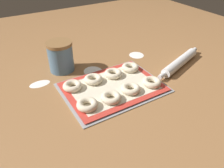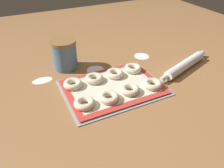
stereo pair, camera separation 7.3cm
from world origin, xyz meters
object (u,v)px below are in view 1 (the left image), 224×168
Objects in this scene: bagel_front_far_left at (87,105)px; bagel_back_mid_right at (113,74)px; bagel_back_far_right at (130,67)px; bagel_front_far_right at (152,82)px; baking_tray at (112,88)px; flour_canister at (61,56)px; bagel_front_mid_left at (111,97)px; rolling_pin at (179,62)px; bagel_back_mid_left at (93,79)px; bagel_back_far_left at (72,86)px; bagel_front_mid_right at (131,89)px.

bagel_front_far_left is 1.00× the size of bagel_back_mid_right.
bagel_back_mid_right is 1.00× the size of bagel_back_far_right.
bagel_front_far_left is at bearing -153.93° from bagel_back_far_right.
bagel_front_far_right and bagel_back_far_right have the same top height.
baking_tray is 0.32m from flour_canister.
flour_canister is at bearing 116.12° from baking_tray.
bagel_back_mid_right is (0.11, 0.16, 0.00)m from bagel_front_mid_left.
rolling_pin is (0.48, 0.08, 0.00)m from bagel_front_mid_left.
bagel_back_mid_left and bagel_back_far_right have the same top height.
baking_tray is 0.19m from bagel_front_far_right.
bagel_back_mid_left is at bearing 90.48° from bagel_front_mid_left.
bagel_back_mid_right is at bearing -47.21° from flour_canister.
bagel_back_far_right is (0.22, 0.00, 0.00)m from bagel_back_mid_left.
bagel_back_far_left is at bearing 178.97° from bagel_back_mid_right.
bagel_back_far_left is 1.00× the size of bagel_back_far_right.
bagel_back_mid_left is 0.22× the size of rolling_pin.
flour_canister is at bearing 146.11° from bagel_back_far_right.
bagel_front_mid_left is at bearing -56.67° from bagel_back_far_left.
bagel_front_far_left is 0.11m from bagel_front_mid_left.
flour_canister is at bearing 132.79° from bagel_back_mid_right.
bagel_front_mid_left is at bearing -142.18° from bagel_back_far_right.
bagel_front_far_left reaches higher than baking_tray.
bagel_front_far_right is at bearing -26.17° from baking_tray.
bagel_front_mid_left is at bearing -174.88° from bagel_front_mid_right.
bagel_front_far_right is 0.56× the size of flour_canister.
rolling_pin reaches higher than bagel_back_far_left.
bagel_front_far_right is 0.37m from bagel_back_far_left.
flour_canister is at bearing 102.80° from bagel_front_mid_left.
baking_tray is at bearing 153.83° from bagel_front_far_right.
bagel_front_far_left is 1.00× the size of bagel_back_far_right.
bagel_back_far_right is at bearing 27.28° from baking_tray.
bagel_back_far_left is (-0.11, 0.16, 0.00)m from bagel_front_mid_left.
bagel_back_mid_right is 0.29m from flour_canister.
baking_tray is 5.21× the size of bagel_back_mid_right.
bagel_front_mid_right is 0.19m from bagel_back_far_right.
rolling_pin reaches higher than bagel_front_mid_right.
bagel_back_mid_right is at bearing -1.03° from bagel_back_far_left.
bagel_back_far_right is at bearing 92.94° from bagel_front_far_right.
bagel_front_far_left is 1.00× the size of bagel_back_mid_left.
bagel_front_mid_right is 0.38m from rolling_pin.
flour_canister reaches higher than bagel_back_mid_left.
bagel_front_mid_left is 0.20m from bagel_back_far_left.
flour_canister is at bearing 152.94° from rolling_pin.
bagel_front_far_right reaches higher than baking_tray.
bagel_back_far_left is 1.00× the size of bagel_back_mid_right.
flour_canister is (-0.31, 0.36, 0.05)m from bagel_front_far_right.
flour_canister is 0.39× the size of rolling_pin.
bagel_back_mid_right is (-0.12, 0.16, 0.00)m from bagel_front_far_right.
bagel_front_far_left is 0.21m from bagel_front_mid_right.
bagel_front_far_left and bagel_back_far_right have the same top height.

